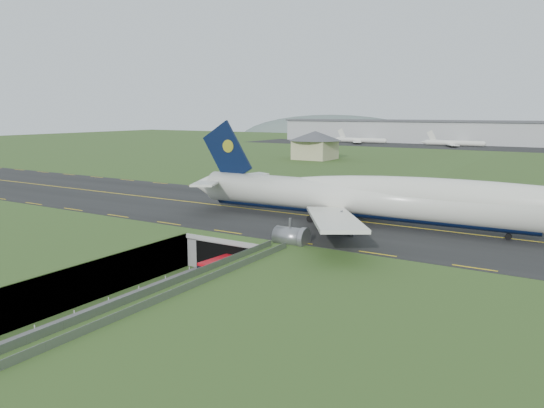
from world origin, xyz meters
The scene contains 10 objects.
ground centered at (0.00, 0.00, 0.00)m, with size 900.00×900.00×0.00m, color #374F1F.
airfield_deck centered at (0.00, 0.00, 3.00)m, with size 800.00×800.00×6.00m, color gray.
trench_road centered at (0.00, -7.50, 0.10)m, with size 12.00×75.00×0.20m, color slate.
taxiway centered at (0.00, 33.00, 6.09)m, with size 800.00×44.00×0.18m, color black.
tunnel_portal centered at (0.00, 16.71, 3.33)m, with size 17.00×22.30×6.00m.
guideway centered at (11.00, -19.11, 5.32)m, with size 3.00×53.00×7.05m.
jumbo_jet centered at (21.31, 31.27, 11.40)m, with size 94.05×60.63×20.06m.
shuttle_tram centered at (1.88, 4.96, 1.85)m, with size 3.87×8.59×3.38m.
service_building centered at (-55.54, 150.61, 13.55)m, with size 23.73×23.73×12.74m.
cargo_terminal centered at (-0.17, 299.41, 13.96)m, with size 320.00×67.00×15.60m.
Camera 1 is at (53.10, -62.25, 27.38)m, focal length 35.00 mm.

